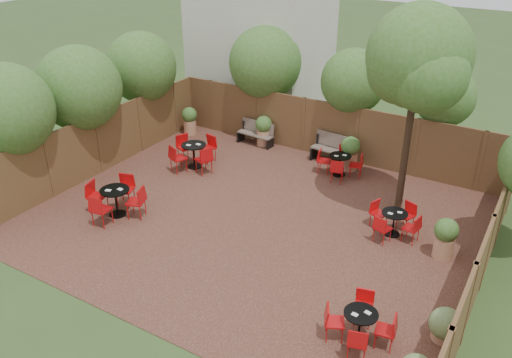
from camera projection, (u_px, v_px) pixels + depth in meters
The scene contains 13 objects.
ground at pixel (256, 220), 15.06m from camera, with size 80.00×80.00×0.00m, color #354F23.
courtyard_paving at pixel (256, 219), 15.06m from camera, with size 12.00×10.00×0.02m, color #391C17.
fence_back at pixel (329, 130), 18.42m from camera, with size 12.00×0.08×2.00m, color #54311F.
fence_left at pixel (98, 144), 17.34m from camera, with size 0.08×10.00×2.00m, color #54311F.
fence_right at pixel (486, 254), 11.87m from camera, with size 0.08×10.00×2.00m, color #54311F.
neighbour_building at pixel (262, 15), 21.39m from camera, with size 5.00×4.00×8.00m, color beige.
overhang_foliage at pixel (198, 86), 17.13m from camera, with size 15.60×10.88×2.70m.
courtyard_tree at pixel (418, 63), 13.69m from camera, with size 2.86×2.77×5.85m.
park_bench_left at pixel (256, 133), 19.63m from camera, with size 1.43×0.57×0.87m.
park_bench_right at pixel (335, 149), 18.18m from camera, with size 1.63×0.69×0.98m.
bistro_tables at pixel (247, 195), 15.38m from camera, with size 9.33×8.21×0.94m.
planters at pixel (301, 152), 17.68m from camera, with size 11.02×4.44×1.16m.
low_shrubs at pixel (402, 355), 10.05m from camera, with size 2.28×3.24×0.73m.
Camera 1 is at (6.60, -11.05, 7.91)m, focal length 37.27 mm.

